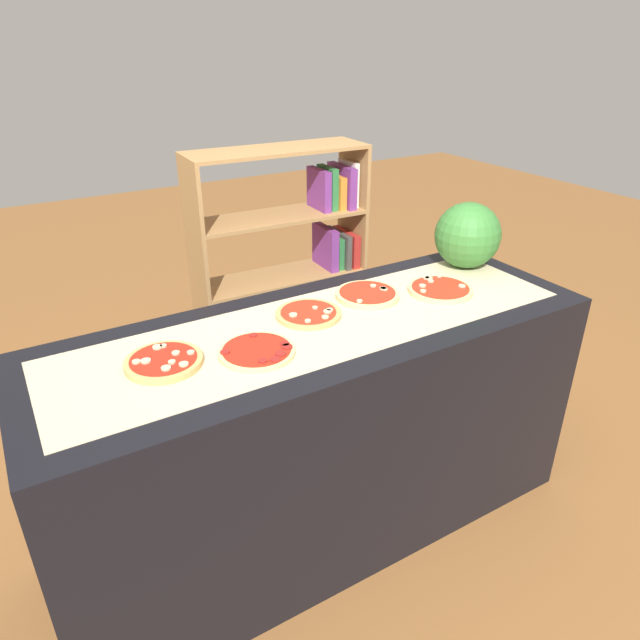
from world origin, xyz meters
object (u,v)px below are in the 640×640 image
pizza_mushroom_2 (309,314)px  bookshelf (304,279)px  pizza_pepperoni_1 (257,351)px  pizza_mushroom_3 (367,294)px  pizza_mushroom_4 (439,289)px  watermelon (468,235)px  pizza_mushroom_0 (164,361)px

pizza_mushroom_2 → bookshelf: size_ratio=0.18×
pizza_pepperoni_1 → pizza_mushroom_3: (0.55, 0.18, 0.00)m
pizza_pepperoni_1 → pizza_mushroom_2: 0.32m
pizza_mushroom_4 → watermelon: size_ratio=0.90×
pizza_pepperoni_1 → watermelon: size_ratio=0.88×
pizza_pepperoni_1 → pizza_mushroom_2: size_ratio=1.03×
pizza_mushroom_3 → pizza_mushroom_4: bearing=-20.1°
pizza_pepperoni_1 → pizza_mushroom_4: bearing=5.2°
pizza_mushroom_3 → pizza_mushroom_0: bearing=-173.7°
pizza_mushroom_2 → pizza_mushroom_3: 0.28m
pizza_mushroom_0 → watermelon: (1.39, 0.15, 0.13)m
pizza_pepperoni_1 → pizza_mushroom_4: pizza_mushroom_4 is taller
pizza_mushroom_0 → bookshelf: bearing=43.4°
pizza_mushroom_3 → pizza_mushroom_4: 0.29m
watermelon → bookshelf: bookshelf is taller
bookshelf → pizza_mushroom_4: bearing=-86.4°
pizza_mushroom_2 → bookshelf: bookshelf is taller
pizza_pepperoni_1 → watermelon: bearing=11.9°
pizza_mushroom_2 → watermelon: bearing=5.6°
pizza_mushroom_2 → bookshelf: (0.49, 0.92, -0.30)m
pizza_mushroom_0 → pizza_pepperoni_1: bearing=-17.0°
pizza_mushroom_3 → bookshelf: 0.97m
watermelon → pizza_mushroom_2: bearing=-174.4°
pizza_mushroom_3 → pizza_pepperoni_1: bearing=-162.3°
pizza_pepperoni_1 → pizza_mushroom_4: (0.83, 0.08, 0.00)m
pizza_pepperoni_1 → bookshelf: bearing=54.4°
pizza_mushroom_4 → watermelon: watermelon is taller
pizza_mushroom_0 → pizza_mushroom_2: bearing=6.9°
pizza_mushroom_0 → pizza_mushroom_4: pizza_mushroom_0 is taller
pizza_mushroom_4 → bookshelf: (-0.06, 1.00, -0.30)m
pizza_mushroom_4 → bookshelf: 1.04m
pizza_mushroom_2 → pizza_mushroom_4: bearing=-7.8°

